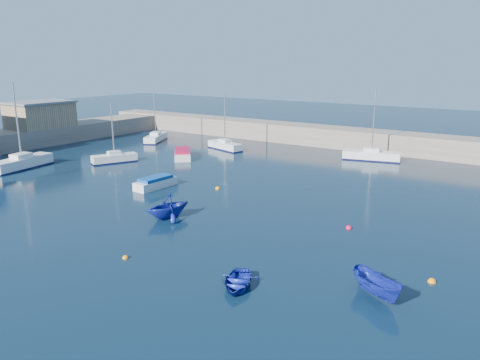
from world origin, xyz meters
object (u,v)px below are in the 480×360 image
Objects in this scene: dinghy_left at (168,206)px; dinghy_right at (377,286)px; sailboat_4 at (156,138)px; motorboat_1 at (156,183)px; sailboat_6 at (371,155)px; sailboat_3 at (114,158)px; motorboat_2 at (182,154)px; sailboat_5 at (225,145)px; dinghy_center at (237,282)px; brick_shed_a at (40,115)px; sailboat_2 at (22,162)px.

dinghy_right is at bearing 6.71° from dinghy_left.
sailboat_4 is 1.84× the size of motorboat_1.
motorboat_1 is (-12.55, -23.94, -0.09)m from sailboat_6.
sailboat_4 is (-6.59, 13.66, 0.01)m from sailboat_3.
sailboat_4 is at bearing 106.68° from motorboat_2.
dinghy_right is (31.51, -21.12, 0.12)m from motorboat_2.
sailboat_5 is 39.74m from dinghy_center.
sailboat_4 is 2.72× the size of dinghy_center.
dinghy_left is 17.56m from dinghy_right.
sailboat_3 is 0.79× the size of sailboat_6.
dinghy_center is at bearing 174.61° from sailboat_6.
sailboat_4 is at bearing 86.98° from dinghy_right.
sailboat_3 is at bearing -91.10° from sailboat_4.
sailboat_5 is 1.45× the size of motorboat_2.
dinghy_center is 0.83× the size of dinghy_left.
sailboat_4 is at bearing 85.18° from sailboat_6.
brick_shed_a reaches higher than dinghy_right.
sailboat_5 is 2.53× the size of dinghy_center.
motorboat_1 is 14.07m from motorboat_2.
dinghy_left reaches higher than motorboat_1.
dinghy_right is (54.95, -17.40, -3.46)m from brick_shed_a.
motorboat_1 is at bearing -2.44° from sailboat_2.
sailboat_3 is 1.56× the size of motorboat_1.
dinghy_right is (24.28, -9.05, 0.14)m from motorboat_1.
brick_shed_a is at bearing -165.17° from sailboat_4.
sailboat_5 is at bearing -24.71° from sailboat_4.
brick_shed_a is at bearing 128.99° from sailboat_2.
motorboat_1 is at bearing -100.70° from motorboat_2.
brick_shed_a is 2.41× the size of dinghy_right.
sailboat_2 is at bearing -169.43° from motorboat_1.
motorboat_1 is (30.67, -8.34, -3.60)m from brick_shed_a.
sailboat_4 is at bearing 41.69° from brick_shed_a.
sailboat_2 reaches higher than motorboat_2.
dinghy_center is at bearing -12.99° from dinghy_left.
dinghy_left is at bearing -20.69° from brick_shed_a.
brick_shed_a is 1.53× the size of motorboat_2.
sailboat_3 is at bearing 158.46° from motorboat_1.
dinghy_right is (17.27, -3.17, -0.31)m from dinghy_left.
sailboat_3 is 15.17m from sailboat_4.
dinghy_center is 7.18m from dinghy_right.
dinghy_right reaches higher than motorboat_2.
brick_shed_a reaches higher than motorboat_1.
sailboat_6 is at bearing 96.58° from dinghy_left.
sailboat_2 is 1.16× the size of sailboat_4.
motorboat_2 is 1.75× the size of dinghy_center.
sailboat_4 reaches higher than sailboat_5.
sailboat_2 is at bearing -168.47° from motorboat_2.
sailboat_6 is at bearing 65.13° from motorboat_1.
brick_shed_a is 2.22× the size of dinghy_left.
sailboat_3 is at bearing 42.01° from sailboat_2.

